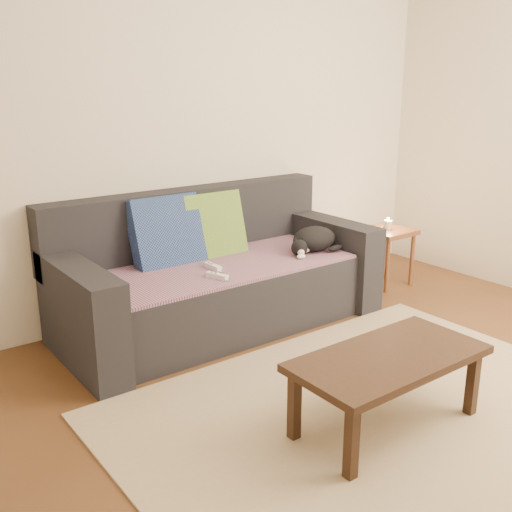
# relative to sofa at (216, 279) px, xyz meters

# --- Properties ---
(ground) EXTENTS (4.50, 4.50, 0.00)m
(ground) POSITION_rel_sofa_xyz_m (0.00, -1.57, -0.31)
(ground) COLOR brown
(ground) RESTS_ON ground
(back_wall) EXTENTS (4.50, 0.04, 2.60)m
(back_wall) POSITION_rel_sofa_xyz_m (0.00, 0.43, 0.99)
(back_wall) COLOR beige
(back_wall) RESTS_ON ground
(sofa) EXTENTS (2.10, 0.94, 0.87)m
(sofa) POSITION_rel_sofa_xyz_m (0.00, 0.00, 0.00)
(sofa) COLOR #232328
(sofa) RESTS_ON ground
(throw_blanket) EXTENTS (1.66, 0.74, 0.02)m
(throw_blanket) POSITION_rel_sofa_xyz_m (0.00, -0.09, 0.12)
(throw_blanket) COLOR #422749
(throw_blanket) RESTS_ON sofa
(cushion_navy) EXTENTS (0.47, 0.25, 0.48)m
(cushion_navy) POSITION_rel_sofa_xyz_m (-0.26, 0.17, 0.32)
(cushion_navy) COLOR #111C4B
(cushion_navy) RESTS_ON throw_blanket
(cushion_green) EXTENTS (0.44, 0.22, 0.45)m
(cushion_green) POSITION_rel_sofa_xyz_m (0.09, 0.17, 0.32)
(cushion_green) COLOR #0D5635
(cushion_green) RESTS_ON throw_blanket
(cat) EXTENTS (0.43, 0.34, 0.17)m
(cat) POSITION_rel_sofa_xyz_m (0.66, -0.21, 0.21)
(cat) COLOR black
(cat) RESTS_ON throw_blanket
(wii_remote_a) EXTENTS (0.04, 0.15, 0.03)m
(wii_remote_a) POSITION_rel_sofa_xyz_m (-0.11, -0.14, 0.15)
(wii_remote_a) COLOR white
(wii_remote_a) RESTS_ON throw_blanket
(wii_remote_b) EXTENTS (0.08, 0.15, 0.03)m
(wii_remote_b) POSITION_rel_sofa_xyz_m (-0.19, -0.31, 0.15)
(wii_remote_b) COLOR white
(wii_remote_b) RESTS_ON throw_blanket
(side_table) EXTENTS (0.36, 0.36, 0.45)m
(side_table) POSITION_rel_sofa_xyz_m (1.52, -0.13, 0.06)
(side_table) COLOR brown
(side_table) RESTS_ON ground
(candle) EXTENTS (0.06, 0.06, 0.09)m
(candle) POSITION_rel_sofa_xyz_m (1.52, -0.13, 0.18)
(candle) COLOR beige
(candle) RESTS_ON side_table
(rug) EXTENTS (2.50, 1.80, 0.01)m
(rug) POSITION_rel_sofa_xyz_m (0.00, -1.42, -0.30)
(rug) COLOR tan
(rug) RESTS_ON ground
(coffee_table) EXTENTS (0.94, 0.47, 0.37)m
(coffee_table) POSITION_rel_sofa_xyz_m (-0.06, -1.53, 0.02)
(coffee_table) COLOR black
(coffee_table) RESTS_ON rug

